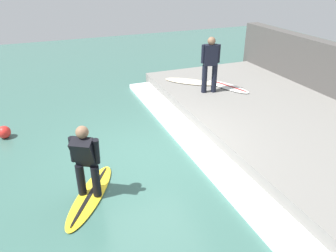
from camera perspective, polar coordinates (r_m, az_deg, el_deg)
ground_plane at (r=7.70m, az=-3.41°, el=-5.28°), size 28.00×28.00×0.00m
concrete_ledge at (r=9.35m, az=19.10°, el=0.67°), size 4.40×9.81×0.40m
wave_foam_crest at (r=8.08m, az=4.92°, el=-3.12°), size 0.71×9.32×0.14m
surfboard_riding at (r=6.64m, az=-13.35°, el=-11.65°), size 1.46×1.97×0.07m
surfer_riding at (r=6.16m, az=-14.17°, el=-5.48°), size 0.56×0.58×1.46m
surfer_waiting_near at (r=10.16m, az=7.38°, el=11.00°), size 0.56×0.34×1.71m
surfboard_waiting_near at (r=10.94m, az=10.41°, el=6.78°), size 1.01×1.71×0.07m
surfboard_spare at (r=11.26m, az=3.80°, el=7.75°), size 1.67×1.59×0.06m
marker_buoy at (r=9.39m, az=-26.65°, el=-0.96°), size 0.33×0.33×0.33m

